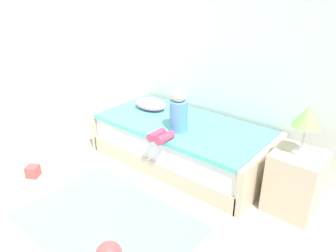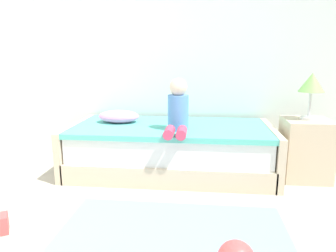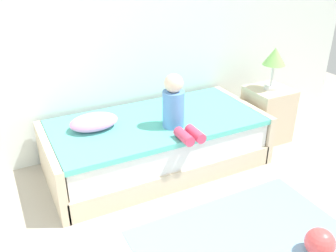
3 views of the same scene
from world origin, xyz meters
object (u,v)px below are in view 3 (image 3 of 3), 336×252
Objects in this scene: nightstand at (267,114)px; child_figure at (176,107)px; table_lamp at (275,58)px; pillow at (94,122)px; bed at (157,143)px; toy_ball at (320,243)px.

nightstand is 1.18× the size of child_figure.
table_lamp is 1.97m from pillow.
toy_ball is at bearing -71.84° from bed.
table_lamp is 2.11× the size of toy_ball.
toy_ball is (1.10, -1.70, -0.46)m from pillow.
nightstand is at bearing -4.22° from pillow.
table_lamp is 0.88× the size of child_figure.
child_figure reaches higher than bed.
bed is at bearing 178.22° from nightstand.
bed is at bearing 111.68° from child_figure.
child_figure is 0.75m from pillow.
pillow is at bearing 122.87° from toy_ball.
pillow is (-0.67, 0.33, -0.14)m from child_figure.
table_lamp is at bearing 8.42° from child_figure.
pillow is 2.08m from toy_ball.
bed is 1.35m from nightstand.
bed is at bearing 178.22° from table_lamp.
toy_ball is at bearing -57.13° from pillow.
nightstand is at bearing -1.78° from bed.
bed reaches higher than toy_ball.
child_figure is 1.56m from toy_ball.
pillow reaches higher than bed.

